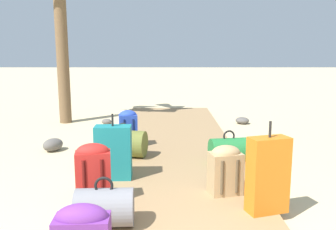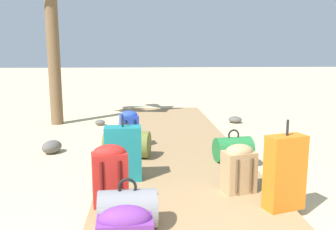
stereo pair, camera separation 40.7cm
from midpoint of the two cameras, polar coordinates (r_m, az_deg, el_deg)
name	(u,v)px [view 2 (the right image)]	position (r m, az deg, el deg)	size (l,w,h in m)	color
ground_plane	(179,173)	(4.80, -0.72, -9.10)	(60.00, 60.00, 0.00)	#D1BA8C
boardwalk	(174,152)	(5.58, -1.21, -5.91)	(1.97, 8.31, 0.08)	#9E7A51
backpack_tan	(239,167)	(3.94, 8.14, -8.09)	(0.37, 0.30, 0.53)	tan
backpack_red	(110,173)	(3.65, -12.31, -8.97)	(0.37, 0.26, 0.61)	red
backpack_blue	(129,128)	(5.72, -8.15, -2.07)	(0.31, 0.29, 0.58)	#2847B7
duffel_bag_green	(233,149)	(5.04, 7.92, -5.31)	(0.54, 0.41, 0.44)	#237538
suitcase_orange	(285,172)	(3.59, 14.77, -8.75)	(0.41, 0.29, 0.87)	orange
suitcase_teal	(123,153)	(4.31, -9.74, -5.96)	(0.43, 0.24, 0.78)	#197A7F
duffel_bag_olive	(127,144)	(5.22, -8.66, -4.54)	(0.70, 0.50, 0.49)	olive
duffel_bag_grey	(128,209)	(3.24, -10.04, -14.33)	(0.51, 0.36, 0.44)	slate
rock_right_near	(235,120)	(8.13, 9.08, -0.72)	(0.28, 0.30, 0.14)	#5B5651
rock_left_mid	(52,147)	(6.02, -19.64, -4.73)	(0.35, 0.26, 0.20)	#5B5651
rock_left_near	(100,122)	(7.94, -12.07, -1.16)	(0.22, 0.18, 0.12)	#5B5651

